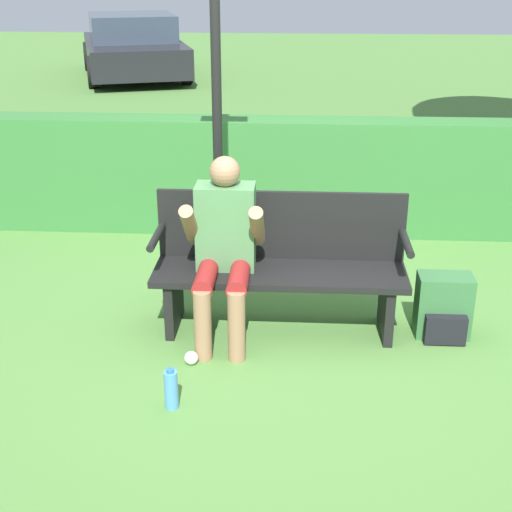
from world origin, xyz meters
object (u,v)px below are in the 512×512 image
water_bottle (171,389)px  parked_car (133,47)px  person_seated (224,243)px  signpost (216,88)px  backpack (443,308)px  park_bench (280,264)px

water_bottle → parked_car: size_ratio=0.06×
person_seated → water_bottle: (-0.22, -0.89, -0.53)m
water_bottle → signpost: bearing=86.3°
water_bottle → parked_car: 12.05m
signpost → parked_car: signpost is taller
person_seated → backpack: size_ratio=2.78×
park_bench → water_bottle: (-0.57, -1.02, -0.33)m
person_seated → water_bottle: 1.06m
signpost → parked_car: size_ratio=0.63×
person_seated → backpack: bearing=1.9°
park_bench → signpost: 1.29m
park_bench → backpack: park_bench is taller
signpost → person_seated: bearing=-81.0°
parked_car → backpack: bearing=-175.1°
park_bench → water_bottle: bearing=-119.2°
backpack → parked_car: 11.67m
person_seated → water_bottle: person_seated is taller
parked_car → park_bench: bearing=179.9°
person_seated → parked_car: size_ratio=0.28×
water_bottle → signpost: (0.10, 1.60, 1.39)m
person_seated → signpost: 1.12m
park_bench → water_bottle: size_ratio=6.70×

